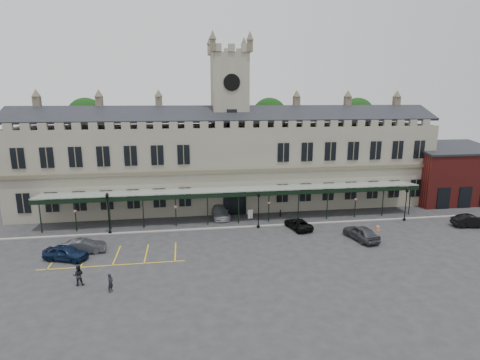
{
  "coord_description": "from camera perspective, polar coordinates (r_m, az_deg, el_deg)",
  "views": [
    {
      "loc": [
        -6.83,
        -38.63,
        15.89
      ],
      "look_at": [
        0.0,
        6.0,
        6.0
      ],
      "focal_mm": 28.0,
      "sensor_mm": 36.0,
      "label": 1
    }
  ],
  "objects": [
    {
      "name": "tree_behind_mid",
      "position": [
        65.41,
        4.48,
        9.62
      ],
      "size": [
        6.0,
        6.0,
        16.0
      ],
      "color": "#332314",
      "rests_on": "ground"
    },
    {
      "name": "lamp_post_left",
      "position": [
        46.9,
        -19.45,
        -4.27
      ],
      "size": [
        0.49,
        0.49,
        5.14
      ],
      "color": "black",
      "rests_on": "ground"
    },
    {
      "name": "parking_markings",
      "position": [
        41.02,
        -18.4,
        -11.1
      ],
      "size": [
        16.0,
        6.0,
        0.01
      ],
      "primitive_type": null,
      "color": "gold",
      "rests_on": "ground"
    },
    {
      "name": "person_a",
      "position": [
        34.12,
        -19.14,
        -14.58
      ],
      "size": [
        0.62,
        0.71,
        1.64
      ],
      "primitive_type": "imported",
      "rotation": [
        0.0,
        0.0,
        1.12
      ],
      "color": "black",
      "rests_on": "ground"
    },
    {
      "name": "tree_behind_left",
      "position": [
        65.49,
        -22.36,
        8.75
      ],
      "size": [
        6.0,
        6.0,
        16.0
      ],
      "color": "#332314",
      "rests_on": "ground"
    },
    {
      "name": "station_building",
      "position": [
        55.77,
        -1.54,
        2.62
      ],
      "size": [
        60.0,
        10.36,
        17.3
      ],
      "color": "slate",
      "rests_on": "ground"
    },
    {
      "name": "brick_annex",
      "position": [
        66.84,
        29.15,
        0.66
      ],
      "size": [
        12.4,
        8.36,
        9.23
      ],
      "color": "maroon",
      "rests_on": "ground"
    },
    {
      "name": "lamp_post_right",
      "position": [
        53.8,
        23.98,
        -2.91
      ],
      "size": [
        0.43,
        0.43,
        4.59
      ],
      "color": "black",
      "rests_on": "ground"
    },
    {
      "name": "canopy",
      "position": [
        48.51,
        -0.26,
        -3.79
      ],
      "size": [
        50.0,
        4.1,
        4.3
      ],
      "color": "#8C9E93",
      "rests_on": "ground"
    },
    {
      "name": "car_right_a",
      "position": [
        45.36,
        17.96,
        -7.66
      ],
      "size": [
        2.94,
        5.17,
        1.66
      ],
      "primitive_type": "imported",
      "rotation": [
        0.0,
        0.0,
        3.35
      ],
      "color": "#37393E",
      "rests_on": "ground"
    },
    {
      "name": "sign_board",
      "position": [
        50.62,
        1.58,
        -5.23
      ],
      "size": [
        0.71,
        0.22,
        1.23
      ],
      "rotation": [
        0.0,
        0.0,
        0.24
      ],
      "color": "black",
      "rests_on": "ground"
    },
    {
      "name": "car_left_b",
      "position": [
        42.95,
        -22.78,
        -9.31
      ],
      "size": [
        4.61,
        2.04,
        1.47
      ],
      "primitive_type": "imported",
      "rotation": [
        0.0,
        0.0,
        1.68
      ],
      "color": "#37393E",
      "rests_on": "ground"
    },
    {
      "name": "lamp_post_mid",
      "position": [
        46.47,
        2.84,
        -4.01
      ],
      "size": [
        0.45,
        0.45,
        4.74
      ],
      "color": "black",
      "rests_on": "ground"
    },
    {
      "name": "bollard_right",
      "position": [
        51.77,
        6.17,
        -5.05
      ],
      "size": [
        0.17,
        0.17,
        0.95
      ],
      "primitive_type": "cylinder",
      "color": "black",
      "rests_on": "ground"
    },
    {
      "name": "car_right_b",
      "position": [
        55.66,
        31.83,
        -5.33
      ],
      "size": [
        4.84,
        2.34,
        1.53
      ],
      "primitive_type": "imported",
      "rotation": [
        0.0,
        0.0,
        1.41
      ],
      "color": "black",
      "rests_on": "ground"
    },
    {
      "name": "bollard_left",
      "position": [
        50.63,
        -3.07,
        -5.41
      ],
      "size": [
        0.16,
        0.16,
        0.91
      ],
      "primitive_type": "cylinder",
      "color": "black",
      "rests_on": "ground"
    },
    {
      "name": "ground",
      "position": [
        42.32,
        1.25,
        -9.7
      ],
      "size": [
        140.0,
        140.0,
        0.0
      ],
      "primitive_type": "plane",
      "color": "#28282A"
    },
    {
      "name": "car_left_a",
      "position": [
        41.91,
        -25.04,
        -10.04
      ],
      "size": [
        4.77,
        3.12,
        1.51
      ],
      "primitive_type": "imported",
      "rotation": [
        0.0,
        0.0,
        1.24
      ],
      "color": "black",
      "rests_on": "ground"
    },
    {
      "name": "car_taxi",
      "position": [
        51.14,
        -3.09,
        -4.86
      ],
      "size": [
        2.49,
        5.44,
        1.54
      ],
      "primitive_type": "imported",
      "rotation": [
        0.0,
        0.0,
        0.06
      ],
      "color": "#95989C",
      "rests_on": "ground"
    },
    {
      "name": "person_b",
      "position": [
        36.15,
        -23.41,
        -13.17
      ],
      "size": [
        0.95,
        0.76,
        1.86
      ],
      "primitive_type": "imported",
      "rotation": [
        0.0,
        0.0,
        3.21
      ],
      "color": "black",
      "rests_on": "ground"
    },
    {
      "name": "traffic_cone",
      "position": [
        49.4,
        20.26,
        -6.77
      ],
      "size": [
        0.45,
        0.45,
        0.72
      ],
      "rotation": [
        0.0,
        0.0,
        0.21
      ],
      "color": "#F34F07",
      "rests_on": "ground"
    },
    {
      "name": "kerb",
      "position": [
        47.38,
        0.09,
        -7.16
      ],
      "size": [
        60.0,
        0.4,
        0.12
      ],
      "primitive_type": "cube",
      "color": "gray",
      "rests_on": "ground"
    },
    {
      "name": "tree_behind_right",
      "position": [
        70.77,
        17.37,
        9.31
      ],
      "size": [
        6.0,
        6.0,
        16.0
      ],
      "color": "#332314",
      "rests_on": "ground"
    },
    {
      "name": "car_van",
      "position": [
        47.31,
        8.85,
        -6.62
      ],
      "size": [
        3.0,
        4.83,
        1.25
      ],
      "primitive_type": "imported",
      "rotation": [
        0.0,
        0.0,
        3.36
      ],
      "color": "black",
      "rests_on": "ground"
    },
    {
      "name": "clock_tower",
      "position": [
        55.12,
        -1.59,
        9.46
      ],
      "size": [
        5.6,
        5.6,
        24.8
      ],
      "color": "slate",
      "rests_on": "ground"
    }
  ]
}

